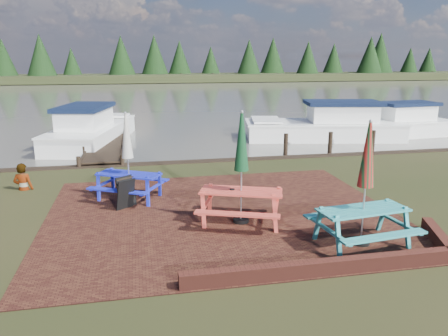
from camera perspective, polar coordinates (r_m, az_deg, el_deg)
ground at (r=10.63m, az=0.82°, el=-7.90°), size 120.00×120.00×0.00m
paving at (r=11.54m, az=-0.23°, el=-6.01°), size 9.00×7.50×0.02m
brick_wall at (r=9.21m, az=17.61°, el=-11.28°), size 6.21×1.79×0.30m
water at (r=46.83m, az=-8.89°, el=9.29°), size 120.00×60.00×0.02m
far_treeline at (r=75.64m, az=-10.07°, el=13.62°), size 120.00×10.00×8.10m
picnic_table_teal at (r=9.90m, az=17.79°, el=-4.41°), size 2.17×1.98×2.73m
picnic_table_red at (r=10.68m, az=2.25°, el=-2.28°), size 2.49×2.36×2.76m
picnic_table_blue at (r=12.79m, az=-12.37°, el=-0.21°), size 2.36×2.28×2.51m
chalkboard at (r=12.15m, az=-12.69°, el=-3.17°), size 0.55×0.76×0.85m
jetty at (r=21.30m, az=-15.00°, el=3.30°), size 1.76×9.08×1.00m
boat_jetty at (r=22.56m, az=-16.97°, el=4.64°), size 4.20×7.92×2.19m
boat_near at (r=23.48m, az=13.27°, el=5.24°), size 8.43×4.28×2.18m
boat_far at (r=25.46m, az=21.54°, el=5.20°), size 6.61×2.82×2.01m
person at (r=14.76m, az=-25.00°, el=0.51°), size 0.68×0.52×1.67m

